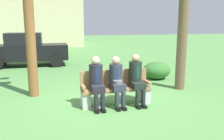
% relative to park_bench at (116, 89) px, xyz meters
% --- Properties ---
extents(ground_plane, '(80.00, 80.00, 0.00)m').
position_rel_park_bench_xyz_m(ground_plane, '(-0.13, 0.21, -0.42)').
color(ground_plane, '#518745').
extents(park_bench, '(1.82, 0.44, 0.90)m').
position_rel_park_bench_xyz_m(park_bench, '(0.00, 0.00, 0.00)').
color(park_bench, '#99754C').
rests_on(park_bench, ground).
extents(seated_man_left, '(0.34, 0.72, 1.29)m').
position_rel_park_bench_xyz_m(seated_man_left, '(-0.53, -0.13, 0.30)').
color(seated_man_left, '#23232D').
rests_on(seated_man_left, ground).
extents(seated_man_middle, '(0.34, 0.72, 1.27)m').
position_rel_park_bench_xyz_m(seated_man_middle, '(-0.01, -0.13, 0.29)').
color(seated_man_middle, '#2D3342').
rests_on(seated_man_middle, ground).
extents(seated_man_right, '(0.34, 0.72, 1.32)m').
position_rel_park_bench_xyz_m(seated_man_right, '(0.53, -0.12, 0.32)').
color(seated_man_right, '#1E2823').
rests_on(seated_man_right, ground).
extents(shrub_near_bench, '(1.07, 0.98, 0.67)m').
position_rel_park_bench_xyz_m(shrub_near_bench, '(2.37, 2.36, -0.08)').
color(shrub_near_bench, '#346C2D').
rests_on(shrub_near_bench, ground).
extents(parked_car_near, '(3.94, 1.79, 1.68)m').
position_rel_park_bench_xyz_m(parked_car_near, '(-2.60, 6.82, 0.42)').
color(parked_car_near, black).
rests_on(parked_car_near, ground).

